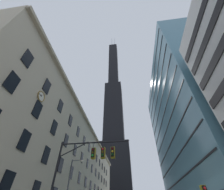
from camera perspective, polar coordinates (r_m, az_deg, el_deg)
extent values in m
cube|color=#BCAF93|center=(47.07, -18.32, -27.08)|extent=(14.27, 74.21, 22.87)
cube|color=tan|center=(48.11, -7.25, -15.24)|extent=(0.70, 74.21, 0.60)
cube|color=black|center=(18.32, -36.77, -26.77)|extent=(0.14, 1.40, 2.20)
cube|color=black|center=(19.30, -31.72, -15.23)|extent=(0.14, 1.40, 2.20)
cube|color=black|center=(23.16, -24.97, -21.01)|extent=(0.14, 1.40, 2.20)
cube|color=black|center=(27.39, -19.92, -24.92)|extent=(0.14, 1.40, 2.20)
cube|color=black|center=(31.84, -16.05, -27.65)|extent=(0.14, 1.40, 2.20)
cube|color=black|center=(36.44, -13.01, -29.62)|extent=(0.14, 1.40, 2.20)
cube|color=black|center=(41.13, -10.58, -31.10)|extent=(0.14, 1.40, 2.20)
cube|color=black|center=(45.88, -8.60, -32.24)|extent=(0.14, 1.40, 2.20)
cube|color=black|center=(50.68, -6.95, -33.15)|extent=(0.14, 1.40, 2.20)
cube|color=black|center=(18.20, -35.19, 4.24)|extent=(0.14, 1.40, 2.20)
cube|color=black|center=(21.09, -27.78, -5.14)|extent=(0.14, 1.40, 2.20)
cube|color=black|center=(24.67, -22.22, -11.99)|extent=(0.14, 1.40, 2.20)
cube|color=black|center=(28.68, -17.97, -16.94)|extent=(0.14, 1.40, 2.20)
cube|color=black|center=(32.96, -14.64, -20.59)|extent=(0.14, 1.40, 2.20)
cube|color=black|center=(37.41, -11.98, -23.35)|extent=(0.14, 1.40, 2.20)
cube|color=black|center=(42.00, -9.82, -25.47)|extent=(0.14, 1.40, 2.20)
cube|color=black|center=(46.66, -8.03, -27.15)|extent=(0.14, 1.40, 2.20)
cube|color=black|center=(51.39, -6.53, -28.51)|extent=(0.14, 1.40, 2.20)
cube|color=black|center=(56.17, -5.25, -29.63)|extent=(0.14, 1.40, 2.20)
cube|color=black|center=(60.98, -4.16, -30.56)|extent=(0.14, 1.40, 2.20)
cube|color=black|center=(65.82, -3.20, -31.34)|extent=(0.14, 1.40, 2.20)
cube|color=black|center=(70.68, -2.37, -32.01)|extent=(0.14, 1.40, 2.20)
cube|color=black|center=(20.94, -30.76, 12.49)|extent=(0.14, 1.40, 2.20)
cube|color=black|center=(23.50, -24.66, 3.15)|extent=(0.14, 1.40, 2.20)
cube|color=black|center=(26.76, -20.00, -4.16)|extent=(0.14, 1.40, 2.20)
cube|color=black|center=(30.49, -16.35, -9.77)|extent=(0.14, 1.40, 2.20)
cube|color=black|center=(34.55, -13.45, -14.09)|extent=(0.14, 1.40, 2.20)
cube|color=black|center=(38.83, -11.10, -17.45)|extent=(0.14, 1.40, 2.20)
cube|color=black|center=(43.26, -9.16, -20.12)|extent=(0.14, 1.40, 2.20)
cube|color=black|center=(47.80, -7.54, -22.27)|extent=(0.14, 1.40, 2.20)
cube|color=black|center=(52.43, -6.16, -24.03)|extent=(0.14, 1.40, 2.20)
cube|color=black|center=(57.12, -4.97, -25.49)|extent=(0.14, 1.40, 2.20)
cube|color=black|center=(61.86, -3.95, -26.73)|extent=(0.14, 1.40, 2.20)
cube|color=black|center=(66.63, -3.05, -27.78)|extent=(0.14, 1.40, 2.20)
cube|color=black|center=(71.44, -2.26, -28.68)|extent=(0.14, 1.40, 2.20)
torus|color=olive|center=(21.89, -26.51, -0.51)|extent=(0.14, 1.55, 1.55)
cylinder|color=silver|center=(21.91, -26.60, -0.52)|extent=(0.05, 1.34, 1.34)
cube|color=black|center=(21.86, -26.51, -0.05)|extent=(0.03, 0.35, 0.32)
cube|color=black|center=(21.70, -26.78, -0.03)|extent=(0.03, 0.59, 0.06)
cube|color=black|center=(111.42, 1.06, -30.40)|extent=(23.12, 23.12, 43.42)
cube|color=black|center=(131.85, 0.78, -6.97)|extent=(16.19, 16.19, 63.15)
cube|color=black|center=(181.24, 0.57, 12.04)|extent=(10.41, 10.41, 78.94)
cylinder|color=silver|center=(225.10, -0.08, 20.04)|extent=(1.20, 1.20, 25.29)
cylinder|color=silver|center=(224.86, 1.04, 20.16)|extent=(1.20, 1.20, 25.29)
cube|color=black|center=(19.17, 37.61, 14.84)|extent=(0.16, 12.15, 1.10)
cube|color=black|center=(21.36, 34.21, 19.64)|extent=(0.16, 12.15, 1.10)
cube|color=black|center=(23.73, 31.31, 23.48)|extent=(0.16, 12.15, 1.10)
cube|color=teal|center=(47.49, 31.32, -9.94)|extent=(18.30, 40.94, 43.14)
cube|color=black|center=(40.36, 25.40, -28.54)|extent=(0.12, 39.94, 0.24)
cube|color=black|center=(41.17, 23.70, -23.24)|extent=(0.12, 39.94, 0.24)
cube|color=black|center=(42.35, 22.20, -18.19)|extent=(0.12, 39.94, 0.24)
cube|color=black|center=(43.86, 20.88, -13.43)|extent=(0.12, 39.94, 0.24)
cube|color=black|center=(45.68, 19.70, -9.01)|extent=(0.12, 39.94, 0.24)
cube|color=black|center=(47.76, 18.64, -4.96)|extent=(0.12, 39.94, 0.24)
cube|color=black|center=(50.07, 17.68, -1.25)|extent=(0.12, 39.94, 0.24)
cube|color=black|center=(52.59, 16.82, 2.11)|extent=(0.12, 39.94, 0.24)
cube|color=black|center=(55.28, 16.03, 5.15)|extent=(0.12, 39.94, 0.24)
cylinder|color=black|center=(16.03, -22.60, -29.96)|extent=(0.20, 0.20, 7.71)
cylinder|color=black|center=(15.73, -6.92, -18.42)|extent=(7.15, 0.14, 0.14)
cylinder|color=black|center=(16.16, -15.00, -20.31)|extent=(2.94, 0.10, 1.49)
cylinder|color=black|center=(15.64, -7.35, -19.43)|extent=(0.04, 0.04, 0.60)
cube|color=black|center=(15.39, -7.60, -22.03)|extent=(0.30, 0.30, 0.90)
cube|color=olive|center=(15.54, -7.44, -22.24)|extent=(0.40, 0.40, 1.04)
sphere|color=#450808|center=(15.33, -7.65, -20.85)|extent=(0.20, 0.20, 0.20)
sphere|color=#4B3A08|center=(15.24, -7.75, -21.83)|extent=(0.20, 0.20, 0.20)
sphere|color=green|center=(15.15, -7.85, -22.83)|extent=(0.20, 0.20, 0.20)
cylinder|color=black|center=(15.43, -3.59, -19.37)|extent=(0.04, 0.04, 0.60)
cube|color=black|center=(15.18, -3.72, -22.01)|extent=(0.30, 0.30, 0.90)
cube|color=olive|center=(15.33, -3.59, -22.21)|extent=(0.40, 0.40, 1.04)
sphere|color=red|center=(15.12, -3.79, -20.81)|extent=(0.20, 0.20, 0.20)
sphere|color=#4B3A08|center=(15.03, -3.83, -21.81)|extent=(0.20, 0.20, 0.20)
sphere|color=#083D10|center=(14.94, -3.89, -22.83)|extent=(0.20, 0.20, 0.20)
cylinder|color=black|center=(15.28, 0.25, -19.23)|extent=(0.04, 0.04, 0.60)
cube|color=black|center=(15.02, 0.26, -21.89)|extent=(0.30, 0.30, 0.90)
cube|color=olive|center=(15.18, 0.35, -22.10)|extent=(0.40, 0.40, 1.04)
sphere|color=#450808|center=(14.97, 0.17, -20.68)|extent=(0.20, 0.20, 0.20)
sphere|color=yellow|center=(14.87, 0.17, -21.69)|extent=(0.20, 0.20, 0.20)
sphere|color=#083D10|center=(14.79, 0.17, -22.72)|extent=(0.20, 0.20, 0.20)
sphere|color=red|center=(15.66, 33.20, -28.79)|extent=(0.20, 0.20, 0.20)
cylinder|color=#47474C|center=(23.22, -13.77, -24.16)|extent=(1.48, 0.10, 0.10)
ellipsoid|color=#EFE5C6|center=(22.95, -11.90, -24.49)|extent=(0.56, 0.32, 0.24)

